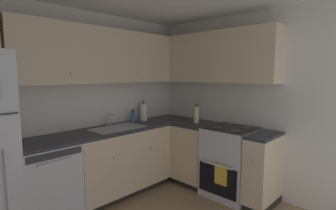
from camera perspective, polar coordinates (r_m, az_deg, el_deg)
wall_back at (r=3.57m, az=-19.69°, el=-0.15°), size 3.55×0.05×2.44m
wall_right at (r=3.67m, az=19.38°, el=0.05°), size 0.05×3.40×2.44m
dishwasher at (r=3.26m, az=-25.36°, el=-15.29°), size 0.60×0.63×0.88m
lower_cabinets_back at (r=3.69m, az=-10.60°, el=-12.03°), size 1.37×0.62×0.88m
countertop_back at (r=3.57m, az=-10.77°, el=-5.15°), size 2.57×0.60×0.03m
lower_cabinets_right at (r=3.77m, az=10.60°, el=-11.63°), size 0.62×1.42×0.88m
countertop_right at (r=3.65m, az=10.73°, el=-4.89°), size 0.60×1.42×0.03m
oven_range at (r=3.67m, az=13.66°, el=-11.89°), size 0.68×0.62×1.06m
upper_cabinets_back at (r=3.53m, az=-14.63°, el=10.40°), size 2.25×0.34×0.70m
upper_cabinets_right at (r=3.82m, az=9.34°, el=10.25°), size 0.32×1.97×0.70m
sink at (r=3.53m, az=-11.02°, el=-5.68°), size 0.69×0.40×0.10m
faucet at (r=3.67m, az=-12.86°, el=-2.83°), size 0.07×0.16×0.18m
soap_bottle at (r=3.92m, az=-7.75°, el=-2.51°), size 0.06×0.06×0.19m
paper_towel_roll at (r=4.02m, az=-5.38°, el=-1.60°), size 0.11×0.11×0.31m
oil_bottle at (r=3.82m, az=6.30°, el=-2.05°), size 0.08×0.08×0.27m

